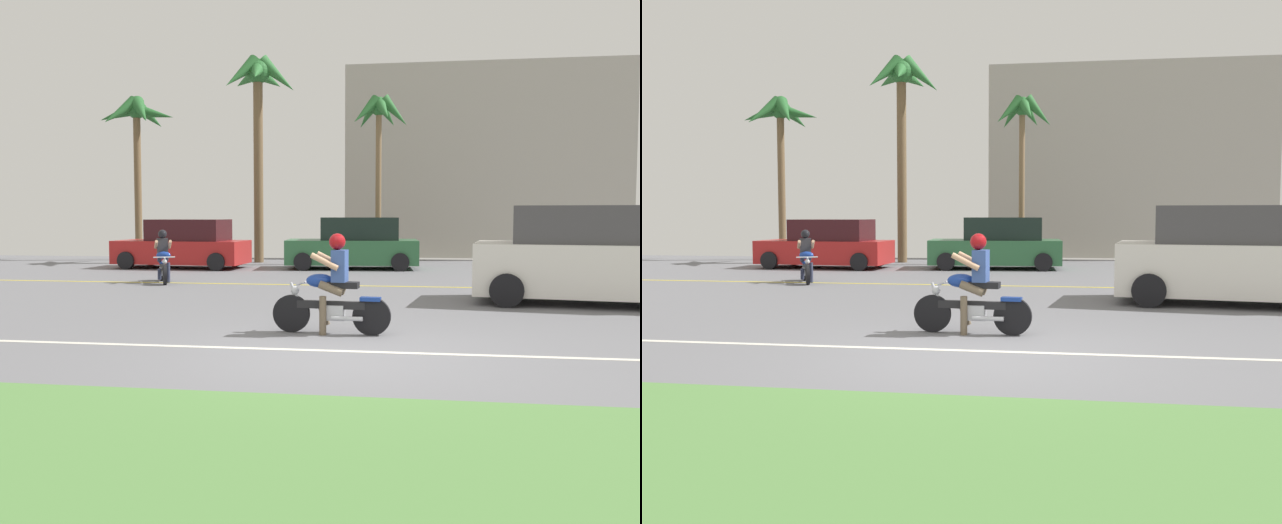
% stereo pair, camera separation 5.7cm
% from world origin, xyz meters
% --- Properties ---
extents(ground, '(56.00, 30.00, 0.04)m').
position_xyz_m(ground, '(0.00, 3.00, -0.02)').
color(ground, slate).
extents(grass_median, '(56.00, 3.80, 0.06)m').
position_xyz_m(grass_median, '(0.00, -4.10, 0.03)').
color(grass_median, '#548442').
rests_on(grass_median, ground).
extents(lane_line_near, '(50.40, 0.12, 0.01)m').
position_xyz_m(lane_line_near, '(0.00, 0.14, 0.00)').
color(lane_line_near, silver).
rests_on(lane_line_near, ground).
extents(lane_line_far, '(50.40, 0.12, 0.01)m').
position_xyz_m(lane_line_far, '(0.00, 8.06, 0.00)').
color(lane_line_far, yellow).
rests_on(lane_line_far, ground).
extents(motorcyclist, '(1.76, 0.58, 1.47)m').
position_xyz_m(motorcyclist, '(-0.31, 1.39, 0.62)').
color(motorcyclist, black).
rests_on(motorcyclist, ground).
extents(suv_nearby, '(4.90, 2.66, 1.91)m').
position_xyz_m(suv_nearby, '(4.37, 5.37, 0.93)').
color(suv_nearby, white).
rests_on(suv_nearby, ground).
extents(parked_car_0, '(4.29, 2.14, 1.58)m').
position_xyz_m(parked_car_0, '(-6.66, 12.70, 0.73)').
color(parked_car_0, '#AD1E1E').
rests_on(parked_car_0, ground).
extents(parked_car_1, '(4.29, 2.27, 1.64)m').
position_xyz_m(parked_car_1, '(-1.16, 13.25, 0.76)').
color(parked_car_1, '#2D663D').
rests_on(parked_car_1, ground).
extents(palm_tree_0, '(2.99, 2.79, 6.17)m').
position_xyz_m(palm_tree_0, '(-9.74, 16.27, 5.21)').
color(palm_tree_0, brown).
rests_on(palm_tree_0, ground).
extents(palm_tree_1, '(2.18, 2.36, 5.87)m').
position_xyz_m(palm_tree_1, '(-0.52, 15.43, 4.92)').
color(palm_tree_1, brown).
rests_on(palm_tree_1, ground).
extents(palm_tree_2, '(2.78, 3.09, 7.38)m').
position_xyz_m(palm_tree_2, '(-4.86, 15.59, 6.04)').
color(palm_tree_2, brown).
rests_on(palm_tree_2, ground).
extents(motorcyclist_distant, '(0.80, 1.49, 1.35)m').
position_xyz_m(motorcyclist_distant, '(-5.55, 8.10, 0.57)').
color(motorcyclist_distant, black).
rests_on(motorcyclist_distant, ground).
extents(building_far, '(11.13, 4.00, 7.70)m').
position_xyz_m(building_far, '(3.44, 21.00, 3.85)').
color(building_far, '#A8A399').
rests_on(building_far, ground).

